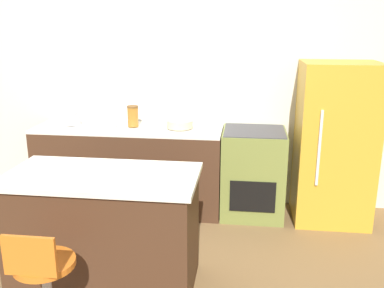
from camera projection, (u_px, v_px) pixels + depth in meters
ground_plane at (151, 221)px, 4.44m from camera, size 14.00×14.00×0.00m
wall_back at (161, 87)px, 4.73m from camera, size 8.00×0.06×2.60m
back_counter at (130, 168)px, 4.67m from camera, size 1.99×0.62×0.92m
kitchen_island at (105, 230)px, 3.27m from camera, size 1.43×0.73×0.91m
oven_range at (253, 173)px, 4.51m from camera, size 0.65×0.63×0.92m
refrigerator at (334, 144)px, 4.30m from camera, size 0.74×0.67×1.62m
stool_chair at (45, 285)px, 2.68m from camera, size 0.38×0.38×0.81m
kettle at (73, 118)px, 4.61m from camera, size 0.16×0.16×0.18m
mixing_bowl at (180, 124)px, 4.48m from camera, size 0.27×0.27×0.08m
canister_jar at (133, 116)px, 4.52m from camera, size 0.12×0.12×0.22m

